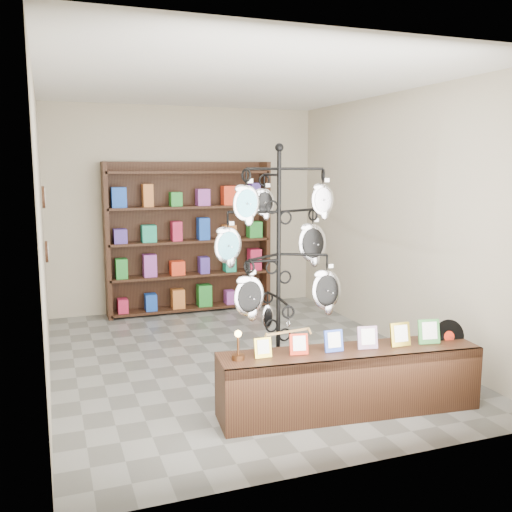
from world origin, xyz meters
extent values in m
plane|color=slate|center=(0.00, 0.00, 0.00)|extent=(5.00, 5.00, 0.00)
plane|color=#AAA089|center=(0.00, 2.50, 1.50)|extent=(4.00, 0.00, 4.00)
plane|color=#AAA089|center=(0.00, -2.50, 1.50)|extent=(4.00, 0.00, 4.00)
plane|color=#AAA089|center=(-2.00, 0.00, 1.50)|extent=(0.00, 5.00, 5.00)
plane|color=#AAA089|center=(2.00, 0.00, 1.50)|extent=(0.00, 5.00, 5.00)
plane|color=white|center=(0.00, 0.00, 3.00)|extent=(5.00, 5.00, 0.00)
cylinder|color=black|center=(-0.01, -1.16, 0.02)|extent=(0.50, 0.50, 0.03)
cylinder|color=black|center=(-0.01, -1.16, 1.14)|extent=(0.04, 0.04, 2.27)
sphere|color=black|center=(-0.01, -1.16, 2.30)|extent=(0.08, 0.08, 0.08)
ellipsoid|color=silver|center=(-0.02, -0.93, 0.71)|extent=(0.12, 0.04, 0.24)
cube|color=tan|center=(-0.05, -1.49, 0.73)|extent=(0.43, 0.07, 0.04)
cube|color=black|center=(0.46, -1.68, 0.28)|extent=(2.34, 0.70, 0.56)
cube|color=gold|center=(-0.32, -1.60, 0.65)|extent=(0.15, 0.07, 0.17)
cube|color=red|center=(-0.01, -1.63, 0.65)|extent=(0.16, 0.07, 0.18)
cube|color=#263FA5|center=(0.30, -1.66, 0.66)|extent=(0.17, 0.07, 0.19)
cube|color=#E54C33|center=(0.61, -1.70, 0.66)|extent=(0.18, 0.08, 0.20)
cube|color=gold|center=(0.92, -1.73, 0.67)|extent=(0.19, 0.08, 0.21)
cube|color=#337233|center=(1.20, -1.76, 0.67)|extent=(0.20, 0.08, 0.22)
cylinder|color=black|center=(1.45, -1.73, 0.59)|extent=(0.32, 0.10, 0.31)
cylinder|color=red|center=(1.45, -1.73, 0.59)|extent=(0.11, 0.04, 0.10)
cylinder|color=#4F2D16|center=(-0.53, -1.58, 0.59)|extent=(0.10, 0.10, 0.04)
cylinder|color=#4F2D16|center=(-0.53, -1.58, 0.68)|extent=(0.02, 0.02, 0.15)
sphere|color=#FFBF59|center=(-0.53, -1.58, 0.78)|extent=(0.06, 0.06, 0.06)
cube|color=black|center=(0.00, 2.44, 1.10)|extent=(2.40, 0.04, 2.20)
cube|color=black|center=(-1.18, 2.28, 1.10)|extent=(0.06, 0.36, 2.20)
cube|color=black|center=(1.18, 2.28, 1.10)|extent=(0.06, 0.36, 2.20)
cube|color=black|center=(0.00, 2.28, 0.05)|extent=(2.36, 0.36, 0.04)
cube|color=black|center=(0.00, 2.28, 0.55)|extent=(2.36, 0.36, 0.03)
cube|color=black|center=(0.00, 2.28, 1.05)|extent=(2.36, 0.36, 0.04)
cube|color=black|center=(0.00, 2.28, 1.55)|extent=(2.36, 0.36, 0.04)
cube|color=black|center=(0.00, 2.28, 2.05)|extent=(2.36, 0.36, 0.04)
cylinder|color=black|center=(-1.97, 0.80, 1.80)|extent=(0.03, 0.24, 0.24)
cylinder|color=black|center=(-1.97, 0.80, 1.20)|extent=(0.03, 0.24, 0.24)
camera|label=1|loc=(-1.94, -5.84, 2.13)|focal=40.00mm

